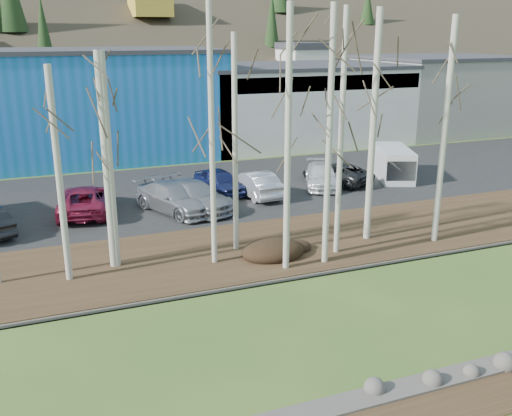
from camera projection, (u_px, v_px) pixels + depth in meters
name	position (u px, v px, depth m)	size (l,w,h in m)	color
dirt_strip	(469.00, 399.00, 15.42)	(80.00, 1.80, 0.03)	#382616
near_bank_rocks	(445.00, 379.00, 16.31)	(80.00, 0.80, 0.50)	#47423D
river	(368.00, 316.00, 19.96)	(80.00, 8.00, 0.90)	black
far_bank_rocks	(314.00, 272.00, 23.61)	(80.00, 0.80, 0.46)	#47423D
far_bank	(283.00, 245.00, 26.43)	(80.00, 7.00, 0.15)	#382616
parking_lot	(215.00, 189.00, 35.78)	(80.00, 14.00, 0.14)	black
building_blue	(88.00, 103.00, 44.93)	(20.40, 12.24, 8.30)	#1365AC
building_white	(295.00, 103.00, 51.41)	(18.36, 12.24, 6.80)	#BBBBB6
building_grey	(440.00, 93.00, 56.92)	(14.28, 12.24, 7.30)	gray
dirt_mound	(273.00, 250.00, 24.83)	(2.83, 2.00, 0.55)	black
birch_0	(59.00, 177.00, 21.40)	(0.26, 0.26, 8.29)	beige
birch_2	(109.00, 164.00, 22.65)	(0.32, 0.32, 8.73)	beige
birch_3	(212.00, 126.00, 22.57)	(0.23, 0.23, 11.64)	beige
birch_4	(329.00, 140.00, 22.80)	(0.26, 0.26, 10.46)	beige
birch_5	(235.00, 146.00, 24.40)	(0.24, 0.24, 9.38)	beige
birch_6	(341.00, 136.00, 23.89)	(0.23, 0.23, 10.39)	beige
birch_7	(373.00, 129.00, 25.57)	(0.30, 0.30, 10.40)	beige
birch_8	(444.00, 134.00, 25.33)	(0.28, 0.28, 10.09)	beige
birch_10	(106.00, 164.00, 22.61)	(0.32, 0.32, 8.73)	beige
birch_11	(288.00, 143.00, 22.17)	(0.26, 0.26, 10.46)	beige
car_2	(85.00, 200.00, 30.61)	(2.51, 5.44, 1.51)	maroon
car_3	(194.00, 196.00, 31.24)	(2.20, 5.40, 1.57)	gray
car_4	(220.00, 182.00, 34.45)	(1.73, 4.29, 1.46)	navy
car_5	(256.00, 184.00, 33.87)	(1.60, 4.60, 1.52)	silver
car_6	(336.00, 173.00, 36.80)	(2.21, 4.80, 1.33)	#242527
car_7	(322.00, 176.00, 36.02)	(1.95, 4.79, 1.39)	white
car_8	(175.00, 198.00, 30.87)	(2.20, 5.40, 1.57)	gray
van_white	(394.00, 164.00, 37.79)	(3.53, 5.05, 2.04)	white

